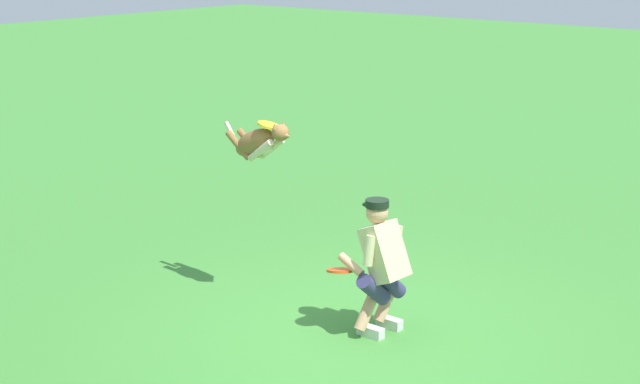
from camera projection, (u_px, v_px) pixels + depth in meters
name	position (u px, v px, depth m)	size (l,w,h in m)	color
ground_plane	(343.00, 336.00, 8.96)	(60.00, 60.00, 0.00)	#428C38
person	(381.00, 263.00, 8.87)	(0.59, 0.65, 1.29)	silver
dog	(258.00, 142.00, 9.59)	(0.98, 0.31, 0.50)	olive
frisbee_flying	(269.00, 125.00, 9.43)	(0.23, 0.23, 0.02)	yellow
frisbee_held	(340.00, 270.00, 8.92)	(0.26, 0.26, 0.02)	#EF4919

